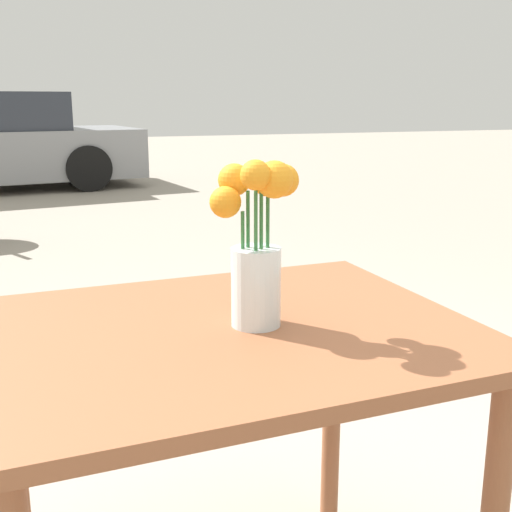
% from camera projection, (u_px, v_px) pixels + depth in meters
% --- Properties ---
extents(table_front, '(0.96, 0.77, 0.74)m').
position_uv_depth(table_front, '(227.00, 378.00, 1.27)').
color(table_front, brown).
rests_on(table_front, ground_plane).
extents(flower_vase, '(0.17, 0.14, 0.33)m').
position_uv_depth(flower_vase, '(257.00, 251.00, 1.22)').
color(flower_vase, silver).
rests_on(flower_vase, table_front).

